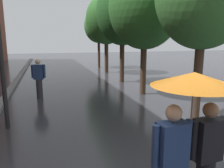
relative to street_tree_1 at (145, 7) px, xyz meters
The scene contains 7 objects.
kerb_strip 7.86m from the street_tree_1, 149.54° to the left, with size 0.30×36.00×0.12m, color slate.
street_tree_1 is the anchor object (origin of this frame).
street_tree_2 3.08m from the street_tree_1, 88.96° to the left, with size 2.94×2.94×5.83m.
street_tree_3 6.99m from the street_tree_1, 88.45° to the left, with size 2.98×2.98×5.69m.
street_tree_4 10.19m from the street_tree_1, 87.91° to the left, with size 2.51×2.51×5.12m.
couple_under_umbrella 7.62m from the street_tree_1, 109.68° to the right, with size 1.19×1.11×2.07m.
pedestrian_walking_midground 5.42m from the street_tree_1, behind, with size 0.58×0.39×1.67m.
Camera 1 is at (-1.47, -2.62, 2.47)m, focal length 35.51 mm.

